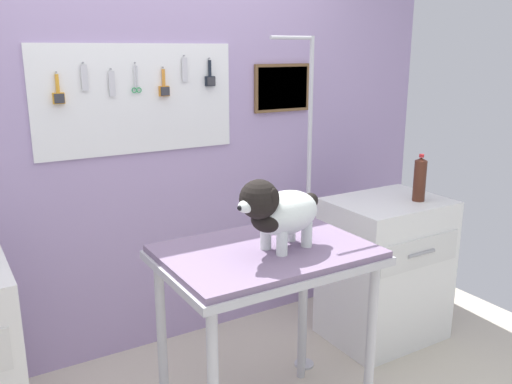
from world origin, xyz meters
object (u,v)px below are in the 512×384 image
at_px(grooming_table, 266,270).
at_px(grooming_arm, 306,224).
at_px(dog, 278,211).
at_px(cabinet_right, 385,269).
at_px(soda_bottle, 420,179).

distance_m(grooming_table, grooming_arm, 0.58).
distance_m(grooming_arm, dog, 0.63).
relative_size(grooming_table, cabinet_right, 1.04).
distance_m(grooming_table, soda_bottle, 1.28).
height_order(grooming_arm, soda_bottle, grooming_arm).
bearing_deg(grooming_table, dog, -57.97).
bearing_deg(grooming_arm, soda_bottle, -4.83).
relative_size(grooming_arm, soda_bottle, 6.49).
bearing_deg(dog, grooming_table, 122.03).
height_order(grooming_table, soda_bottle, soda_bottle).
distance_m(grooming_arm, cabinet_right, 0.75).
bearing_deg(dog, grooming_arm, 41.74).
bearing_deg(soda_bottle, cabinet_right, 145.14).
relative_size(grooming_table, soda_bottle, 3.28).
bearing_deg(grooming_arm, grooming_table, -143.84).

